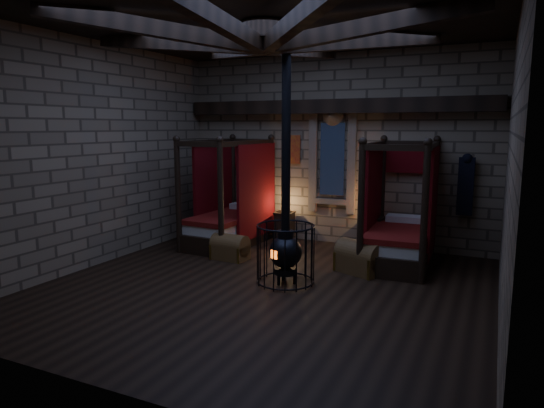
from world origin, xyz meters
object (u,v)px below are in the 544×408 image
at_px(bed_right, 400,234).
at_px(trunk_left, 230,248).
at_px(trunk_right, 360,258).
at_px(stove, 286,248).
at_px(bed_left, 230,219).

xyz_separation_m(bed_right, trunk_left, (-3.11, -1.15, -0.35)).
height_order(trunk_left, trunk_right, trunk_right).
distance_m(bed_right, stove, 2.55).
height_order(bed_right, trunk_left, bed_right).
distance_m(bed_left, bed_right, 3.75).
bearing_deg(bed_left, stove, -39.37).
height_order(bed_left, trunk_left, bed_left).
xyz_separation_m(trunk_right, stove, (-0.98, -1.11, 0.35)).
bearing_deg(trunk_right, trunk_left, -153.19).
height_order(bed_left, stove, stove).
relative_size(bed_left, stove, 0.57).
bearing_deg(bed_right, stove, -128.78).
relative_size(trunk_left, trunk_right, 0.77).
xyz_separation_m(trunk_left, stove, (1.60, -0.91, 0.38)).
distance_m(trunk_right, stove, 1.52).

